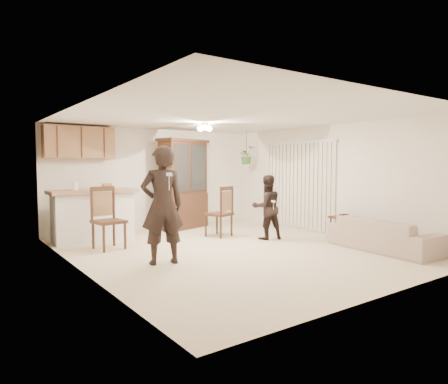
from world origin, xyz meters
TOP-DOWN VIEW (x-y plane):
  - floor at (0.00, 0.00)m, footprint 6.50×6.50m
  - ceiling at (0.00, 0.00)m, footprint 5.50×6.50m
  - wall_back at (0.00, 3.25)m, footprint 5.50×0.02m
  - wall_front at (0.00, -3.25)m, footprint 5.50×0.02m
  - wall_left at (-2.75, 0.00)m, footprint 0.02×6.50m
  - wall_right at (2.75, 0.00)m, footprint 0.02×6.50m
  - breakfast_bar at (-1.85, 2.35)m, footprint 1.60×0.55m
  - bar_top at (-1.85, 2.35)m, footprint 1.75×0.70m
  - upper_cabinets at (-1.90, 3.07)m, footprint 1.50×0.34m
  - vertical_blinds at (2.71, 0.90)m, footprint 0.06×2.30m
  - ceiling_fixture at (0.20, 1.20)m, footprint 0.36×0.36m
  - hanging_plant at (2.30, 2.40)m, footprint 0.43×0.37m
  - plant_cord at (2.30, 2.40)m, footprint 0.01×0.01m
  - sofa at (2.28, -1.73)m, footprint 0.87×1.92m
  - adult at (-1.54, -0.23)m, footprint 0.73×0.57m
  - child at (1.26, 0.40)m, footprint 0.77×0.68m
  - china_hutch at (0.55, 2.74)m, footprint 1.52×0.95m
  - side_table at (2.47, -0.68)m, footprint 0.51×0.51m
  - chair_bar at (-1.86, 1.39)m, footprint 0.59×0.59m
  - chair_hutch_left at (0.15, 2.72)m, footprint 0.51×0.51m
  - chair_hutch_right at (0.61, 1.28)m, footprint 0.63×0.63m
  - controller_adult at (-1.64, -0.66)m, footprint 0.09×0.17m
  - controller_child at (1.17, 0.09)m, footprint 0.07×0.13m

SIDE VIEW (x-z plane):
  - floor at x=0.00m, z-range 0.00..0.00m
  - chair_hutch_left at x=0.15m, z-range -0.20..0.72m
  - side_table at x=2.47m, z-range -0.02..0.55m
  - chair_hutch_right at x=0.61m, z-range -0.25..0.88m
  - chair_bar at x=-1.86m, z-range -0.26..0.93m
  - sofa at x=2.28m, z-range 0.00..0.73m
  - breakfast_bar at x=-1.85m, z-range 0.00..1.00m
  - child at x=1.26m, z-range 0.00..1.35m
  - controller_child at x=1.17m, z-range 0.83..0.87m
  - adult at x=-1.54m, z-range 0.00..1.80m
  - bar_top at x=-1.85m, z-range 1.01..1.09m
  - vertical_blinds at x=2.71m, z-range 0.05..2.15m
  - china_hutch at x=0.55m, z-range -0.01..2.22m
  - wall_back at x=0.00m, z-range 0.00..2.50m
  - wall_front at x=0.00m, z-range 0.00..2.50m
  - wall_left at x=-2.75m, z-range 0.00..2.50m
  - wall_right at x=2.75m, z-range 0.00..2.50m
  - controller_adult at x=-1.64m, z-range 1.44..1.49m
  - hanging_plant at x=2.30m, z-range 1.61..2.09m
  - upper_cabinets at x=-1.90m, z-range 1.75..2.45m
  - plant_cord at x=2.30m, z-range 1.85..2.50m
  - ceiling_fixture at x=0.20m, z-range 2.30..2.50m
  - ceiling at x=0.00m, z-range 2.49..2.51m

